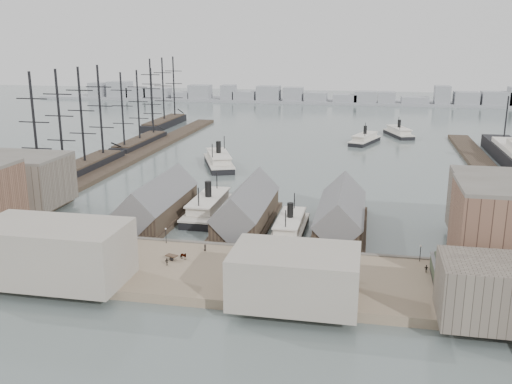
% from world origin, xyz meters
% --- Properties ---
extents(ground, '(900.00, 900.00, 0.00)m').
position_xyz_m(ground, '(0.00, 0.00, 0.00)').
color(ground, '#4F5B5B').
rests_on(ground, ground).
extents(quay, '(180.00, 30.00, 2.00)m').
position_xyz_m(quay, '(0.00, -20.00, 1.00)').
color(quay, '#7B6953').
rests_on(quay, ground).
extents(seawall, '(180.00, 1.20, 2.30)m').
position_xyz_m(seawall, '(0.00, -5.20, 1.15)').
color(seawall, '#59544C').
rests_on(seawall, ground).
extents(west_wharf, '(10.00, 220.00, 1.60)m').
position_xyz_m(west_wharf, '(-68.00, 100.00, 0.80)').
color(west_wharf, '#2D231C').
rests_on(west_wharf, ground).
extents(east_wharf, '(10.00, 180.00, 1.60)m').
position_xyz_m(east_wharf, '(78.00, 90.00, 0.80)').
color(east_wharf, '#2D231C').
rests_on(east_wharf, ground).
extents(ferry_shed_west, '(14.00, 42.00, 12.60)m').
position_xyz_m(ferry_shed_west, '(-26.00, 16.88, 4.64)').
color(ferry_shed_west, '#2D231C').
rests_on(ferry_shed_west, ground).
extents(ferry_shed_center, '(14.00, 42.00, 12.60)m').
position_xyz_m(ferry_shed_center, '(0.00, 16.88, 4.64)').
color(ferry_shed_center, '#2D231C').
rests_on(ferry_shed_center, ground).
extents(ferry_shed_east, '(14.00, 42.00, 12.60)m').
position_xyz_m(ferry_shed_east, '(26.00, 16.88, 4.64)').
color(ferry_shed_east, '#2D231C').
rests_on(ferry_shed_east, ground).
extents(warehouse_west_back, '(26.00, 20.00, 14.00)m').
position_xyz_m(warehouse_west_back, '(-70.00, 18.00, 9.00)').
color(warehouse_west_back, '#60564C').
rests_on(warehouse_west_back, west_land).
extents(warehouse_east_back, '(28.00, 20.00, 15.00)m').
position_xyz_m(warehouse_east_back, '(68.00, 15.00, 9.50)').
color(warehouse_east_back, '#60564C').
rests_on(warehouse_east_back, east_land).
extents(street_bldg_center, '(24.00, 16.00, 10.00)m').
position_xyz_m(street_bldg_center, '(20.00, -32.00, 7.00)').
color(street_bldg_center, gray).
rests_on(street_bldg_center, quay).
extents(street_bldg_west, '(30.00, 16.00, 12.00)m').
position_xyz_m(street_bldg_west, '(-30.00, -32.00, 8.00)').
color(street_bldg_west, gray).
rests_on(street_bldg_west, quay).
extents(street_bldg_east, '(18.00, 14.00, 11.00)m').
position_xyz_m(street_bldg_east, '(55.00, -33.00, 7.50)').
color(street_bldg_east, '#60564C').
rests_on(street_bldg_east, quay).
extents(lamp_post_far_w, '(0.44, 0.44, 3.92)m').
position_xyz_m(lamp_post_far_w, '(-45.00, -7.00, 4.71)').
color(lamp_post_far_w, black).
rests_on(lamp_post_far_w, quay).
extents(lamp_post_near_w, '(0.44, 0.44, 3.92)m').
position_xyz_m(lamp_post_near_w, '(-15.00, -7.00, 4.71)').
color(lamp_post_near_w, black).
rests_on(lamp_post_near_w, quay).
extents(lamp_post_near_e, '(0.44, 0.44, 3.92)m').
position_xyz_m(lamp_post_near_e, '(15.00, -7.00, 4.71)').
color(lamp_post_near_e, black).
rests_on(lamp_post_near_e, quay).
extents(lamp_post_far_e, '(0.44, 0.44, 3.92)m').
position_xyz_m(lamp_post_far_e, '(45.00, -7.00, 4.71)').
color(lamp_post_far_e, black).
rests_on(lamp_post_far_e, quay).
extents(far_shore, '(500.00, 40.00, 15.72)m').
position_xyz_m(far_shore, '(-2.07, 334.14, 3.91)').
color(far_shore, gray).
rests_on(far_shore, ground).
extents(ferry_docked_west, '(9.07, 30.23, 10.80)m').
position_xyz_m(ferry_docked_west, '(-13.00, 23.65, 2.53)').
color(ferry_docked_west, black).
rests_on(ferry_docked_west, ground).
extents(ferry_docked_east, '(7.74, 25.81, 9.22)m').
position_xyz_m(ferry_docked_east, '(13.00, 11.18, 2.16)').
color(ferry_docked_east, black).
rests_on(ferry_docked_east, ground).
extents(ferry_open_near, '(20.17, 32.32, 11.10)m').
position_xyz_m(ferry_open_near, '(-27.01, 87.55, 2.60)').
color(ferry_open_near, black).
rests_on(ferry_open_near, ground).
extents(ferry_open_mid, '(16.03, 27.09, 9.28)m').
position_xyz_m(ferry_open_mid, '(30.28, 153.82, 2.17)').
color(ferry_open_mid, black).
rests_on(ferry_open_mid, ground).
extents(ferry_open_far, '(16.14, 27.45, 9.40)m').
position_xyz_m(ferry_open_far, '(47.67, 178.62, 2.20)').
color(ferry_open_far, black).
rests_on(ferry_open_far, ground).
extents(sailing_ship_near, '(9.81, 67.59, 40.33)m').
position_xyz_m(sailing_ship_near, '(-75.58, 60.23, 2.96)').
color(sailing_ship_near, black).
rests_on(sailing_ship_near, ground).
extents(sailing_ship_mid, '(8.83, 50.99, 36.28)m').
position_xyz_m(sailing_ship_mid, '(-75.82, 123.46, 2.60)').
color(sailing_ship_mid, black).
rests_on(sailing_ship_mid, ground).
extents(sailing_ship_far, '(9.71, 53.93, 39.91)m').
position_xyz_m(sailing_ship_far, '(-87.22, 188.05, 2.88)').
color(sailing_ship_far, black).
rests_on(sailing_ship_far, ground).
extents(tram, '(2.86, 10.78, 3.83)m').
position_xyz_m(tram, '(48.02, -15.88, 3.96)').
color(tram, black).
rests_on(tram, quay).
extents(horse_cart_left, '(4.21, 4.11, 1.44)m').
position_xyz_m(horse_cart_left, '(-31.66, -18.96, 2.76)').
color(horse_cart_left, black).
rests_on(horse_cart_left, quay).
extents(horse_cart_center, '(5.02, 2.63, 1.67)m').
position_xyz_m(horse_cart_center, '(-8.23, -16.54, 2.84)').
color(horse_cart_center, black).
rests_on(horse_cart_center, quay).
extents(horse_cart_right, '(4.79, 2.70, 1.54)m').
position_xyz_m(horse_cart_right, '(9.07, -24.18, 2.79)').
color(horse_cart_right, black).
rests_on(horse_cart_right, quay).
extents(pedestrian_0, '(0.65, 0.75, 1.75)m').
position_xyz_m(pedestrian_0, '(-44.29, -9.08, 2.88)').
color(pedestrian_0, black).
rests_on(pedestrian_0, quay).
extents(pedestrian_1, '(0.94, 1.03, 1.72)m').
position_xyz_m(pedestrian_1, '(-46.32, -20.72, 2.86)').
color(pedestrian_1, black).
rests_on(pedestrian_1, quay).
extents(pedestrian_2, '(1.16, 1.24, 1.67)m').
position_xyz_m(pedestrian_2, '(-25.96, -8.58, 2.84)').
color(pedestrian_2, black).
rests_on(pedestrian_2, quay).
extents(pedestrian_3, '(1.06, 0.79, 1.67)m').
position_xyz_m(pedestrian_3, '(-9.92, -20.42, 2.83)').
color(pedestrian_3, black).
rests_on(pedestrian_3, quay).
extents(pedestrian_4, '(0.93, 0.93, 1.63)m').
position_xyz_m(pedestrian_4, '(-4.19, -10.14, 2.82)').
color(pedestrian_4, black).
rests_on(pedestrian_4, quay).
extents(pedestrian_5, '(0.72, 0.74, 1.63)m').
position_xyz_m(pedestrian_5, '(12.15, -23.92, 2.82)').
color(pedestrian_5, black).
rests_on(pedestrian_5, quay).
extents(pedestrian_6, '(0.72, 0.87, 1.63)m').
position_xyz_m(pedestrian_6, '(21.25, -14.75, 2.81)').
color(pedestrian_6, black).
rests_on(pedestrian_6, quay).
extents(pedestrian_7, '(0.91, 1.28, 1.79)m').
position_xyz_m(pedestrian_7, '(31.29, -21.21, 2.89)').
color(pedestrian_7, black).
rests_on(pedestrian_7, quay).
extents(pedestrian_8, '(1.01, 0.45, 1.69)m').
position_xyz_m(pedestrian_8, '(45.90, -13.17, 2.85)').
color(pedestrian_8, black).
rests_on(pedestrian_8, quay).
extents(pedestrian_9, '(0.82, 0.55, 1.63)m').
position_xyz_m(pedestrian_9, '(48.44, -18.33, 2.81)').
color(pedestrian_9, black).
rests_on(pedestrian_9, quay).
extents(pedestrian_10, '(1.10, 1.04, 1.79)m').
position_xyz_m(pedestrian_10, '(13.53, -14.08, 2.90)').
color(pedestrian_10, black).
rests_on(pedestrian_10, quay).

